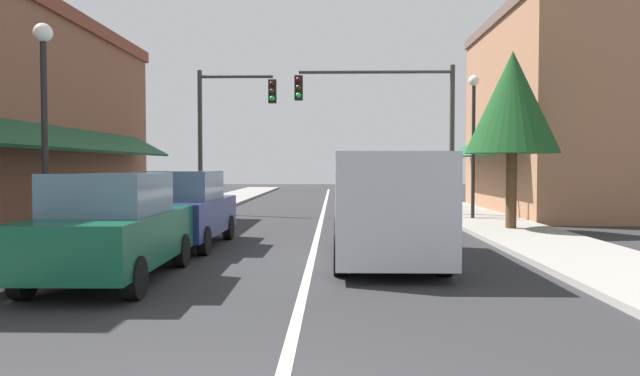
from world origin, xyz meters
name	(u,v)px	position (x,y,z in m)	size (l,w,h in m)	color
ground_plane	(322,217)	(0.00, 18.00, 0.00)	(80.00, 80.00, 0.00)	#28282B
sidewalk_left	(173,215)	(-5.50, 18.00, 0.06)	(2.60, 56.00, 0.12)	gray
sidewalk_right	(472,216)	(5.50, 18.00, 0.06)	(2.60, 56.00, 0.12)	gray
lane_center_stripe	(322,217)	(0.00, 18.00, 0.00)	(0.14, 52.00, 0.01)	silver
storefront_right_block	(545,114)	(8.79, 20.00, 3.94)	(5.31, 10.20, 7.87)	#9E6B4C
parked_car_nearest_left	(112,228)	(-3.16, 5.90, 0.88)	(1.85, 4.13, 1.77)	#0F4C33
parked_car_second_left	(183,209)	(-3.06, 10.06, 0.88)	(1.82, 4.12, 1.77)	navy
van_in_lane	(385,203)	(1.46, 8.08, 1.15)	(2.02, 5.19, 2.12)	#B2B7BC
traffic_signal_mast_arm	(396,112)	(2.72, 18.25, 3.88)	(5.89, 0.50, 5.60)	#333333
traffic_signal_left_corner	(225,119)	(-3.80, 19.34, 3.70)	(3.10, 0.50, 5.62)	#333333
street_lamp_left_near	(44,101)	(-5.12, 7.67, 3.13)	(0.36, 0.36, 4.62)	black
street_lamp_right_mid	(474,124)	(5.16, 16.48, 3.31)	(0.36, 0.36, 4.94)	black
tree_right_near	(512,103)	(5.49, 13.28, 3.67)	(2.63, 2.63, 5.14)	#4C331E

